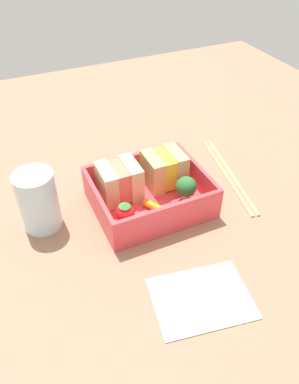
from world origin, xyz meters
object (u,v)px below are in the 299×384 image
at_px(chopstick_pair, 229,173).
at_px(folded_napkin, 201,298).
at_px(sandwich_left, 119,181).
at_px(sandwich_center_left, 164,169).
at_px(carrot_stick_far_left, 158,209).
at_px(broccoli_floret, 186,187).
at_px(drinking_glass, 38,201).
at_px(strawberry_far_left, 125,213).

height_order(chopstick_pair, folded_napkin, chopstick_pair).
xyz_separation_m(sandwich_left, sandwich_center_left, (0.08, 0.00, 0.00)).
bearing_deg(carrot_stick_far_left, broccoli_floret, 7.96).
relative_size(sandwich_center_left, broccoli_floret, 1.42).
height_order(carrot_stick_far_left, folded_napkin, carrot_stick_far_left).
distance_m(sandwich_center_left, drinking_glass, 0.20).
distance_m(broccoli_floret, chopstick_pair, 0.12).
xyz_separation_m(broccoli_floret, folded_napkin, (-0.06, -0.16, -0.04)).
xyz_separation_m(drinking_glass, folded_napkin, (0.15, -0.21, -0.04)).
xyz_separation_m(strawberry_far_left, broccoli_floret, (0.10, 0.00, 0.01)).
bearing_deg(broccoli_floret, chopstick_pair, 19.89).
height_order(sandwich_center_left, carrot_stick_far_left, sandwich_center_left).
distance_m(sandwich_center_left, carrot_stick_far_left, 0.07).
relative_size(strawberry_far_left, folded_napkin, 0.29).
bearing_deg(sandwich_left, strawberry_far_left, -103.65).
relative_size(sandwich_left, broccoli_floret, 1.42).
distance_m(chopstick_pair, folded_napkin, 0.26).
xyz_separation_m(sandwich_left, chopstick_pair, (0.20, -0.01, -0.04)).
relative_size(broccoli_floret, drinking_glass, 0.47).
bearing_deg(sandwich_left, sandwich_center_left, 0.00).
bearing_deg(chopstick_pair, strawberry_far_left, -168.21).
relative_size(carrot_stick_far_left, chopstick_pair, 0.23).
relative_size(strawberry_far_left, drinking_glass, 0.38).
bearing_deg(carrot_stick_far_left, folded_napkin, -95.28).
relative_size(sandwich_left, sandwich_center_left, 1.00).
xyz_separation_m(sandwich_center_left, folded_napkin, (-0.05, -0.21, -0.04)).
bearing_deg(folded_napkin, sandwich_center_left, 76.19).
height_order(sandwich_center_left, strawberry_far_left, sandwich_center_left).
xyz_separation_m(sandwich_left, drinking_glass, (-0.12, -0.00, 0.01)).
xyz_separation_m(broccoli_floret, chopstick_pair, (0.11, 0.04, -0.03)).
distance_m(sandwich_left, sandwich_center_left, 0.08).
bearing_deg(carrot_stick_far_left, drinking_glass, 160.07).
relative_size(sandwich_left, chopstick_pair, 0.28).
distance_m(sandwich_left, chopstick_pair, 0.20).
height_order(sandwich_left, sandwich_center_left, same).
bearing_deg(broccoli_floret, carrot_stick_far_left, -172.04).
bearing_deg(chopstick_pair, sandwich_center_left, 173.59).
bearing_deg(sandwich_center_left, drinking_glass, -179.76).
relative_size(strawberry_far_left, chopstick_pair, 0.16).
relative_size(strawberry_far_left, broccoli_floret, 0.82).
bearing_deg(sandwich_left, broccoli_floret, -30.77).
bearing_deg(sandwich_left, carrot_stick_far_left, -56.99).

